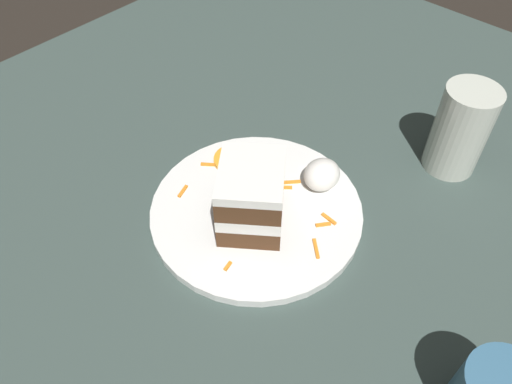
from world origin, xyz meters
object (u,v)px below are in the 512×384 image
(cake_slice, at_px, (251,196))
(orange_garnish, at_px, (234,159))
(cream_dollop, at_px, (323,176))
(plate, at_px, (256,211))
(drinking_glass, at_px, (458,135))

(cake_slice, bearing_deg, orange_garnish, -71.95)
(cake_slice, relative_size, orange_garnish, 2.08)
(cake_slice, xyz_separation_m, cream_dollop, (0.10, -0.03, -0.02))
(cream_dollop, bearing_deg, plate, 156.17)
(orange_garnish, bearing_deg, plate, -118.09)
(cream_dollop, bearing_deg, cake_slice, 163.98)
(drinking_glass, bearing_deg, orange_garnish, 133.76)
(cake_slice, relative_size, drinking_glass, 0.93)
(cake_slice, height_order, orange_garnish, cake_slice)
(orange_garnish, bearing_deg, cream_dollop, -69.23)
(cake_slice, bearing_deg, drinking_glass, -153.31)
(drinking_glass, bearing_deg, plate, 151.25)
(plate, height_order, cake_slice, cake_slice)
(cream_dollop, bearing_deg, orange_garnish, 110.77)
(plate, height_order, orange_garnish, orange_garnish)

